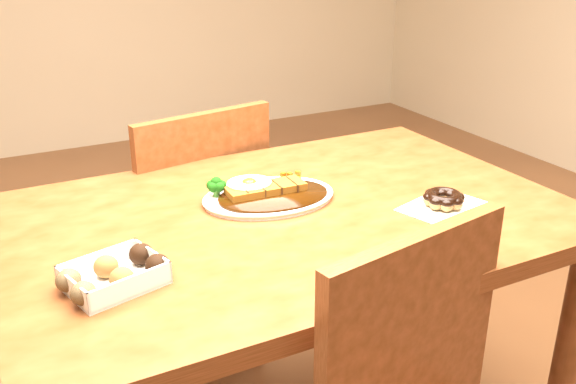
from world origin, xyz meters
name	(u,v)px	position (x,y,z in m)	size (l,w,h in m)	color
table	(288,252)	(0.00, 0.00, 0.65)	(1.20, 0.80, 0.75)	#512810
chair_far	(188,233)	(-0.05, 0.54, 0.48)	(0.48, 0.48, 0.87)	#512810
katsu_curry_plate	(266,194)	(-0.02, 0.08, 0.76)	(0.31, 0.24, 0.06)	white
donut_box	(114,274)	(-0.40, -0.14, 0.77)	(0.19, 0.15, 0.04)	white
pon_de_ring	(444,199)	(0.31, -0.14, 0.77)	(0.21, 0.18, 0.04)	silver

